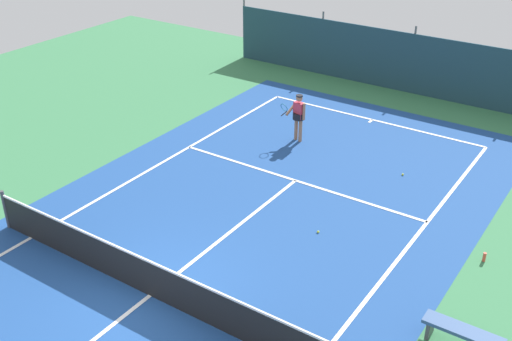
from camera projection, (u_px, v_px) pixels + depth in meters
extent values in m
plane|color=#387A4C|center=(150.00, 296.00, 14.00)|extent=(36.00, 36.00, 0.00)
cube|color=#1E478C|center=(150.00, 295.00, 14.00)|extent=(11.02, 26.60, 0.01)
cube|color=white|center=(372.00, 120.00, 22.70)|extent=(8.22, 0.10, 0.01)
cube|color=white|center=(32.00, 237.00, 16.02)|extent=(0.10, 23.80, 0.01)
cube|color=white|center=(295.00, 180.00, 18.68)|extent=(8.22, 0.10, 0.01)
cube|color=white|center=(150.00, 295.00, 14.00)|extent=(0.10, 12.80, 0.01)
cube|color=white|center=(371.00, 121.00, 22.59)|extent=(0.10, 0.30, 0.01)
cube|color=black|center=(149.00, 279.00, 13.78)|extent=(9.92, 0.03, 0.95)
cube|color=white|center=(147.00, 260.00, 13.54)|extent=(9.92, 0.04, 0.05)
cylinder|color=#47474C|center=(6.00, 209.00, 16.20)|extent=(0.10, 0.10, 1.10)
cube|color=#1E3D4C|center=(411.00, 64.00, 24.62)|extent=(16.22, 0.06, 2.40)
cylinder|color=#595B60|center=(244.00, 29.00, 28.58)|extent=(0.08, 0.08, 2.70)
cylinder|color=#595B60|center=(322.00, 43.00, 26.58)|extent=(0.08, 0.08, 2.70)
cylinder|color=#595B60|center=(412.00, 60.00, 24.59)|extent=(0.08, 0.08, 2.70)
cube|color=#234C1E|center=(415.00, 75.00, 25.36)|extent=(14.60, 0.70, 1.10)
cylinder|color=#9E7051|center=(300.00, 130.00, 20.92)|extent=(0.12, 0.12, 0.82)
cylinder|color=#9E7051|center=(296.00, 128.00, 21.05)|extent=(0.12, 0.12, 0.82)
cylinder|color=black|center=(299.00, 116.00, 20.75)|extent=(0.40, 0.40, 0.22)
cube|color=#D1384C|center=(299.00, 110.00, 20.66)|extent=(0.40, 0.28, 0.56)
sphere|color=#9E7051|center=(299.00, 98.00, 20.46)|extent=(0.22, 0.22, 0.22)
cylinder|color=black|center=(299.00, 96.00, 20.41)|extent=(0.23, 0.23, 0.04)
cylinder|color=#9E7051|center=(304.00, 112.00, 20.50)|extent=(0.09, 0.09, 0.58)
cylinder|color=#9E7051|center=(291.00, 109.00, 20.72)|extent=(0.21, 0.53, 0.41)
cylinder|color=black|center=(284.00, 114.00, 20.63)|extent=(0.10, 0.27, 0.13)
torus|color=teal|center=(284.00, 107.00, 20.53)|extent=(0.33, 0.19, 0.29)
sphere|color=#CCDB33|center=(403.00, 175.00, 18.96)|extent=(0.07, 0.07, 0.07)
sphere|color=#CCDB33|center=(318.00, 232.00, 16.20)|extent=(0.07, 0.07, 0.07)
cube|color=#335184|center=(463.00, 331.00, 12.36)|extent=(1.60, 0.40, 0.08)
cube|color=#4C4C51|center=(430.00, 327.00, 12.79)|extent=(0.08, 0.36, 0.45)
cylinder|color=#D84C38|center=(484.00, 257.00, 15.09)|extent=(0.08, 0.08, 0.24)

